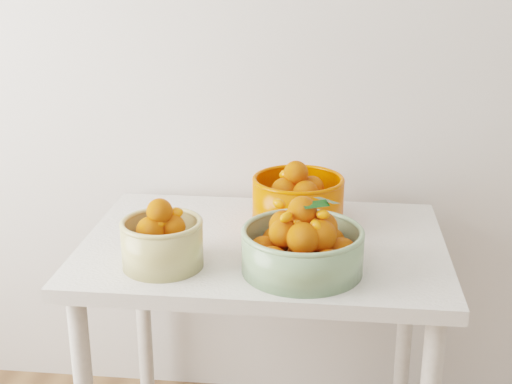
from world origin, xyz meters
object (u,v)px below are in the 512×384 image
bowl_cream (162,241)px  table (263,272)px  bowl_orange (298,199)px  bowl_green (303,246)px

bowl_cream → table: bearing=37.6°
bowl_cream → bowl_orange: size_ratio=0.77×
bowl_cream → bowl_orange: bowl_orange is taller
table → bowl_cream: size_ratio=3.66×
bowl_green → bowl_orange: (-0.03, 0.32, 0.01)m
table → bowl_orange: (0.09, 0.14, 0.17)m
table → bowl_green: bowl_green is taller
bowl_cream → bowl_green: (0.36, 0.01, 0.00)m
bowl_cream → bowl_orange: 0.46m
bowl_green → bowl_orange: bowl_green is taller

